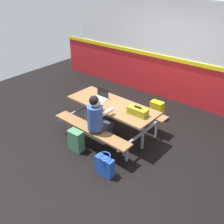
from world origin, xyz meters
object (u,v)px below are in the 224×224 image
picnic_table_main (112,111)px  student_nearer (98,118)px  backpack_dark (157,110)px  satchel_spare (76,140)px  toolbox_grey (138,111)px  tote_bag_bright (105,166)px  laptop_silver (101,97)px

picnic_table_main → student_nearer: (0.11, -0.56, 0.13)m
backpack_dark → picnic_table_main: bearing=-109.2°
satchel_spare → backpack_dark: bearing=73.2°
toolbox_grey → tote_bag_bright: bearing=-87.9°
student_nearer → toolbox_grey: student_nearer is taller
picnic_table_main → laptop_silver: bearing=171.5°
student_nearer → laptop_silver: size_ratio=3.67×
picnic_table_main → toolbox_grey: size_ratio=5.00×
student_nearer → satchel_spare: student_nearer is taller
backpack_dark → satchel_spare: 2.18m
toolbox_grey → satchel_spare: (-0.86, -0.85, -0.60)m
picnic_table_main → laptop_silver: laptop_silver is taller
backpack_dark → tote_bag_bright: bearing=-83.3°
picnic_table_main → backpack_dark: size_ratio=4.55×
laptop_silver → student_nearer: bearing=-53.2°
picnic_table_main → toolbox_grey: bearing=-2.4°
student_nearer → satchel_spare: size_ratio=2.74×
tote_bag_bright → satchel_spare: bearing=168.0°
picnic_table_main → toolbox_grey: toolbox_grey is taller
toolbox_grey → tote_bag_bright: toolbox_grey is taller
picnic_table_main → student_nearer: size_ratio=1.66×
student_nearer → laptop_silver: 0.77m
laptop_silver → satchel_spare: (0.14, -0.93, -0.57)m
student_nearer → satchel_spare: (-0.32, -0.32, -0.49)m
toolbox_grey → student_nearer: bearing=-135.6°
tote_bag_bright → satchel_spare: (-0.90, 0.19, 0.02)m
satchel_spare → tote_bag_bright: bearing=-12.0°
tote_bag_bright → student_nearer: bearing=138.9°
student_nearer → toolbox_grey: (0.54, 0.53, 0.10)m
satchel_spare → toolbox_grey: bearing=44.7°
tote_bag_bright → satchel_spare: 0.92m
student_nearer → tote_bag_bright: 0.93m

